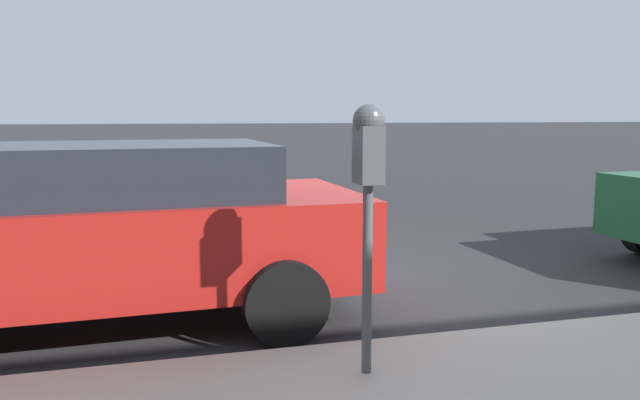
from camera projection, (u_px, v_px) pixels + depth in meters
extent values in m
plane|color=#2B2B2D|center=(343.00, 275.00, 6.64)|extent=(220.00, 220.00, 0.00)
cylinder|color=#4C5156|center=(367.00, 280.00, 3.76)|extent=(0.06, 0.06, 1.17)
cube|color=#4C5156|center=(368.00, 155.00, 3.66)|extent=(0.20, 0.14, 0.34)
sphere|color=#4C5156|center=(369.00, 120.00, 3.63)|extent=(0.19, 0.19, 0.19)
cube|color=#19389E|center=(363.00, 161.00, 3.76)|extent=(0.01, 0.11, 0.12)
cube|color=black|center=(363.00, 141.00, 3.75)|extent=(0.01, 0.10, 0.08)
cube|color=#B21E19|center=(100.00, 241.00, 5.05)|extent=(1.98, 4.30, 0.72)
cube|color=#232833|center=(119.00, 170.00, 5.02)|extent=(1.70, 2.43, 0.43)
cylinder|color=black|center=(285.00, 302.00, 4.62)|extent=(0.24, 0.65, 0.64)
cylinder|color=black|center=(242.00, 251.00, 6.35)|extent=(0.24, 0.65, 0.64)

